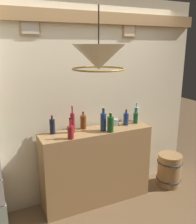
{
  "coord_description": "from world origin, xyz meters",
  "views": [
    {
      "loc": [
        -1.23,
        -1.82,
        2.02
      ],
      "look_at": [
        0.0,
        0.79,
        1.25
      ],
      "focal_mm": 39.51,
      "sensor_mm": 36.0,
      "label": 1
    }
  ],
  "objects_px": {
    "liquor_bottle_port": "(136,114)",
    "glass_tumbler_rocks": "(116,122)",
    "pendant_lamp": "(99,58)",
    "liquor_bottle_sherry": "(126,119)",
    "liquor_bottle_whiskey": "(110,124)",
    "liquor_bottle_bourbon": "(103,121)",
    "liquor_bottle_mezcal": "(71,132)",
    "liquor_bottle_amaro": "(73,123)",
    "liquor_bottle_rum": "(52,126)",
    "liquor_bottle_brandy": "(136,118)",
    "liquor_bottle_scotch": "(83,122)",
    "wooden_barrel": "(169,170)"
  },
  "relations": [
    {
      "from": "liquor_bottle_port",
      "to": "glass_tumbler_rocks",
      "type": "distance_m",
      "value": 0.36
    },
    {
      "from": "pendant_lamp",
      "to": "liquor_bottle_sherry",
      "type": "bearing_deg",
      "value": 44.97
    },
    {
      "from": "glass_tumbler_rocks",
      "to": "liquor_bottle_whiskey",
      "type": "bearing_deg",
      "value": -133.43
    },
    {
      "from": "liquor_bottle_sherry",
      "to": "liquor_bottle_bourbon",
      "type": "relative_size",
      "value": 0.72
    },
    {
      "from": "liquor_bottle_whiskey",
      "to": "pendant_lamp",
      "type": "xyz_separation_m",
      "value": [
        -0.45,
        -0.61,
        0.83
      ]
    },
    {
      "from": "liquor_bottle_mezcal",
      "to": "liquor_bottle_whiskey",
      "type": "xyz_separation_m",
      "value": [
        0.52,
        0.01,
        0.02
      ]
    },
    {
      "from": "pendant_lamp",
      "to": "liquor_bottle_bourbon",
      "type": "bearing_deg",
      "value": 60.38
    },
    {
      "from": "liquor_bottle_amaro",
      "to": "pendant_lamp",
      "type": "distance_m",
      "value": 1.12
    },
    {
      "from": "liquor_bottle_rum",
      "to": "liquor_bottle_port",
      "type": "bearing_deg",
      "value": 0.6
    },
    {
      "from": "liquor_bottle_brandy",
      "to": "liquor_bottle_rum",
      "type": "distance_m",
      "value": 1.14
    },
    {
      "from": "liquor_bottle_amaro",
      "to": "pendant_lamp",
      "type": "bearing_deg",
      "value": -91.78
    },
    {
      "from": "pendant_lamp",
      "to": "liquor_bottle_whiskey",
      "type": "bearing_deg",
      "value": 53.62
    },
    {
      "from": "liquor_bottle_brandy",
      "to": "liquor_bottle_scotch",
      "type": "distance_m",
      "value": 0.74
    },
    {
      "from": "liquor_bottle_brandy",
      "to": "liquor_bottle_port",
      "type": "xyz_separation_m",
      "value": [
        0.07,
        0.09,
        0.03
      ]
    },
    {
      "from": "liquor_bottle_port",
      "to": "pendant_lamp",
      "type": "bearing_deg",
      "value": -139.05
    },
    {
      "from": "pendant_lamp",
      "to": "liquor_bottle_mezcal",
      "type": "bearing_deg",
      "value": 96.21
    },
    {
      "from": "liquor_bottle_rum",
      "to": "liquor_bottle_amaro",
      "type": "height_order",
      "value": "liquor_bottle_amaro"
    },
    {
      "from": "liquor_bottle_rum",
      "to": "pendant_lamp",
      "type": "relative_size",
      "value": 0.45
    },
    {
      "from": "liquor_bottle_sherry",
      "to": "liquor_bottle_port",
      "type": "height_order",
      "value": "liquor_bottle_port"
    },
    {
      "from": "liquor_bottle_rum",
      "to": "glass_tumbler_rocks",
      "type": "xyz_separation_m",
      "value": [
        0.85,
        -0.04,
        -0.05
      ]
    },
    {
      "from": "liquor_bottle_brandy",
      "to": "liquor_bottle_port",
      "type": "relative_size",
      "value": 0.81
    },
    {
      "from": "liquor_bottle_mezcal",
      "to": "liquor_bottle_rum",
      "type": "bearing_deg",
      "value": 119.94
    },
    {
      "from": "liquor_bottle_sherry",
      "to": "liquor_bottle_bourbon",
      "type": "bearing_deg",
      "value": -168.88
    },
    {
      "from": "liquor_bottle_port",
      "to": "wooden_barrel",
      "type": "distance_m",
      "value": 1.0
    },
    {
      "from": "liquor_bottle_brandy",
      "to": "glass_tumbler_rocks",
      "type": "height_order",
      "value": "liquor_bottle_brandy"
    },
    {
      "from": "liquor_bottle_amaro",
      "to": "glass_tumbler_rocks",
      "type": "height_order",
      "value": "liquor_bottle_amaro"
    },
    {
      "from": "glass_tumbler_rocks",
      "to": "wooden_barrel",
      "type": "height_order",
      "value": "glass_tumbler_rocks"
    },
    {
      "from": "liquor_bottle_mezcal",
      "to": "liquor_bottle_bourbon",
      "type": "distance_m",
      "value": 0.47
    },
    {
      "from": "liquor_bottle_mezcal",
      "to": "liquor_bottle_amaro",
      "type": "distance_m",
      "value": 0.21
    },
    {
      "from": "liquor_bottle_bourbon",
      "to": "liquor_bottle_port",
      "type": "bearing_deg",
      "value": 15.8
    },
    {
      "from": "liquor_bottle_scotch",
      "to": "pendant_lamp",
      "type": "distance_m",
      "value": 1.22
    },
    {
      "from": "liquor_bottle_scotch",
      "to": "wooden_barrel",
      "type": "xyz_separation_m",
      "value": [
        1.26,
        -0.25,
        -0.84
      ]
    },
    {
      "from": "liquor_bottle_bourbon",
      "to": "glass_tumbler_rocks",
      "type": "height_order",
      "value": "liquor_bottle_bourbon"
    },
    {
      "from": "liquor_bottle_amaro",
      "to": "liquor_bottle_bourbon",
      "type": "relative_size",
      "value": 1.15
    },
    {
      "from": "liquor_bottle_mezcal",
      "to": "liquor_bottle_port",
      "type": "relative_size",
      "value": 0.95
    },
    {
      "from": "liquor_bottle_bourbon",
      "to": "liquor_bottle_rum",
      "type": "bearing_deg",
      "value": 165.38
    },
    {
      "from": "liquor_bottle_bourbon",
      "to": "pendant_lamp",
      "type": "xyz_separation_m",
      "value": [
        -0.39,
        -0.69,
        0.81
      ]
    },
    {
      "from": "liquor_bottle_brandy",
      "to": "liquor_bottle_bourbon",
      "type": "distance_m",
      "value": 0.54
    },
    {
      "from": "liquor_bottle_amaro",
      "to": "glass_tumbler_rocks",
      "type": "xyz_separation_m",
      "value": [
        0.62,
        0.03,
        -0.09
      ]
    },
    {
      "from": "liquor_bottle_sherry",
      "to": "pendant_lamp",
      "type": "relative_size",
      "value": 0.42
    },
    {
      "from": "liquor_bottle_port",
      "to": "glass_tumbler_rocks",
      "type": "bearing_deg",
      "value": -172.11
    },
    {
      "from": "liquor_bottle_whiskey",
      "to": "liquor_bottle_bourbon",
      "type": "bearing_deg",
      "value": 126.11
    },
    {
      "from": "pendant_lamp",
      "to": "liquor_bottle_brandy",
      "type": "bearing_deg",
      "value": 39.95
    },
    {
      "from": "liquor_bottle_amaro",
      "to": "liquor_bottle_brandy",
      "type": "bearing_deg",
      "value": -0.51
    },
    {
      "from": "liquor_bottle_brandy",
      "to": "liquor_bottle_sherry",
      "type": "bearing_deg",
      "value": -176.09
    },
    {
      "from": "glass_tumbler_rocks",
      "to": "liquor_bottle_port",
      "type": "bearing_deg",
      "value": 7.89
    },
    {
      "from": "wooden_barrel",
      "to": "liquor_bottle_port",
      "type": "bearing_deg",
      "value": 152.13
    },
    {
      "from": "liquor_bottle_bourbon",
      "to": "liquor_bottle_scotch",
      "type": "xyz_separation_m",
      "value": [
        -0.2,
        0.18,
        -0.03
      ]
    },
    {
      "from": "liquor_bottle_rum",
      "to": "liquor_bottle_bourbon",
      "type": "distance_m",
      "value": 0.63
    },
    {
      "from": "liquor_bottle_sherry",
      "to": "glass_tumbler_rocks",
      "type": "distance_m",
      "value": 0.14
    }
  ]
}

